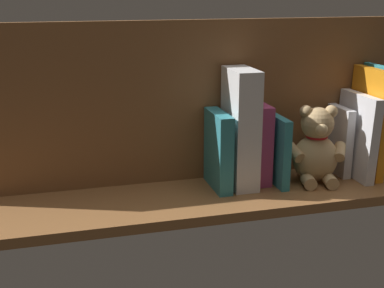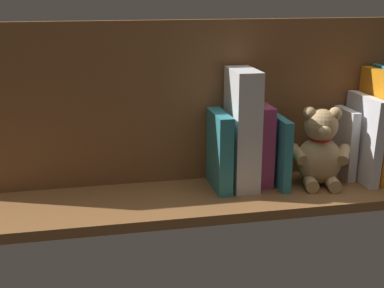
{
  "view_description": "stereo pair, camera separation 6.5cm",
  "coord_description": "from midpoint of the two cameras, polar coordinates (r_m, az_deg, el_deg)",
  "views": [
    {
      "loc": [
        28.69,
        106.34,
        44.51
      ],
      "look_at": [
        0.0,
        0.0,
        11.65
      ],
      "focal_mm": 49.65,
      "sensor_mm": 36.0,
      "label": 1
    },
    {
      "loc": [
        22.34,
        107.85,
        44.51
      ],
      "look_at": [
        0.0,
        0.0,
        11.65
      ],
      "focal_mm": 49.65,
      "sensor_mm": 36.0,
      "label": 2
    }
  ],
  "objects": [
    {
      "name": "book_4",
      "position": [
        1.24,
        7.47,
        -0.58
      ],
      "size": [
        1.91,
        13.27,
        16.16
      ],
      "primitive_type": "cube",
      "color": "teal",
      "rests_on": "ground_plane"
    },
    {
      "name": "ground_plane",
      "position": [
        1.19,
        -1.58,
        -5.9
      ],
      "size": [
        109.35,
        24.78,
        2.2
      ],
      "primitive_type": "cube",
      "color": "brown"
    },
    {
      "name": "book_3",
      "position": [
        1.33,
        14.19,
        0.34
      ],
      "size": [
        2.04,
        9.71,
        16.68
      ],
      "primitive_type": "cube",
      "color": "silver",
      "rests_on": "ground_plane"
    },
    {
      "name": "book_1",
      "position": [
        1.33,
        17.08,
        2.21
      ],
      "size": [
        2.5,
        14.1,
        26.08
      ],
      "primitive_type": "cube",
      "rotation": [
        0.0,
        -0.02,
        0.0
      ],
      "color": "orange",
      "rests_on": "ground_plane"
    },
    {
      "name": "book_0",
      "position": [
        1.36,
        17.68,
        2.52
      ],
      "size": [
        1.29,
        11.13,
        26.53
      ],
      "primitive_type": "cube",
      "color": "teal",
      "rests_on": "ground_plane"
    },
    {
      "name": "book_6",
      "position": [
        1.2,
        1.29,
        -0.71
      ],
      "size": [
        3.15,
        12.62,
        17.65
      ],
      "primitive_type": "cube",
      "color": "teal",
      "rests_on": "ground_plane"
    },
    {
      "name": "book_5",
      "position": [
        1.24,
        5.75,
        0.07
      ],
      "size": [
        3.12,
        9.83,
        18.64
      ],
      "primitive_type": "cube",
      "color": "#B23F72",
      "rests_on": "ground_plane"
    },
    {
      "name": "book_2",
      "position": [
        1.32,
        15.96,
        0.86
      ],
      "size": [
        3.04,
        15.09,
        20.28
      ],
      "primitive_type": "cube",
      "rotation": [
        0.0,
        -0.04,
        0.0
      ],
      "color": "silver",
      "rests_on": "ground_plane"
    },
    {
      "name": "dictionary_thick_white",
      "position": [
        1.2,
        3.68,
        1.66
      ],
      "size": [
        5.61,
        12.16,
        27.13
      ],
      "primitive_type": "cube",
      "color": "white",
      "rests_on": "ground_plane"
    },
    {
      "name": "shelf_back_panel",
      "position": [
        1.23,
        -2.76,
        4.45
      ],
      "size": [
        109.35,
        1.5,
        37.39
      ],
      "primitive_type": "cube",
      "color": "brown",
      "rests_on": "ground_plane"
    },
    {
      "name": "teddy_bear",
      "position": [
        1.27,
        11.76,
        -0.46
      ],
      "size": [
        14.56,
        13.25,
        18.35
      ],
      "rotation": [
        0.0,
        0.0,
        -0.21
      ],
      "color": "tan",
      "rests_on": "ground_plane"
    }
  ]
}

